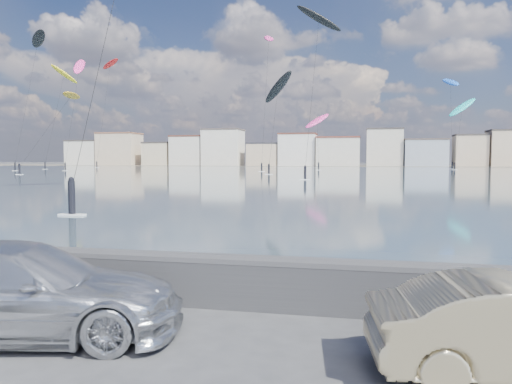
% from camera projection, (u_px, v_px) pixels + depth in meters
% --- Properties ---
extents(ground, '(700.00, 700.00, 0.00)m').
position_uv_depth(ground, '(132.00, 359.00, 7.30)').
color(ground, '#333335').
rests_on(ground, ground).
extents(bay_water, '(500.00, 177.00, 0.00)m').
position_uv_depth(bay_water, '(346.00, 173.00, 96.55)').
color(bay_water, '#3A5763').
rests_on(bay_water, ground).
extents(far_shore_strip, '(500.00, 60.00, 0.00)m').
position_uv_depth(far_shore_strip, '(355.00, 166.00, 202.40)').
color(far_shore_strip, '#4C473D').
rests_on(far_shore_strip, ground).
extents(seawall, '(400.00, 0.36, 1.08)m').
position_uv_depth(seawall, '(193.00, 277.00, 9.89)').
color(seawall, '#28282B').
rests_on(seawall, ground).
extents(far_buildings, '(240.79, 13.26, 14.60)m').
position_uv_depth(far_buildings, '(358.00, 150.00, 188.06)').
color(far_buildings, beige).
rests_on(far_buildings, ground).
extents(car_silver, '(5.68, 3.35, 1.54)m').
position_uv_depth(car_silver, '(19.00, 291.00, 8.15)').
color(car_silver, silver).
rests_on(car_silver, ground).
extents(kitesurfer_0, '(3.86, 15.25, 33.43)m').
position_uv_depth(kitesurfer_0, '(269.00, 41.00, 118.27)').
color(kitesurfer_0, '#E5338C').
rests_on(kitesurfer_0, ground).
extents(kitesurfer_1, '(5.13, 12.18, 27.02)m').
position_uv_depth(kitesurfer_1, '(451.00, 83.00, 142.96)').
color(kitesurfer_1, blue).
rests_on(kitesurfer_1, ground).
extents(kitesurfer_3, '(8.48, 17.84, 37.03)m').
position_uv_depth(kitesurfer_3, '(110.00, 66.00, 169.93)').
color(kitesurfer_3, red).
rests_on(kitesurfer_3, ground).
extents(kitesurfer_5, '(8.70, 14.67, 35.11)m').
position_uv_depth(kitesurfer_5, '(38.00, 40.00, 125.44)').
color(kitesurfer_5, black).
rests_on(kitesurfer_5, ground).
extents(kitesurfer_8, '(7.40, 12.09, 29.68)m').
position_uv_depth(kitesurfer_8, '(64.00, 76.00, 140.63)').
color(kitesurfer_8, yellow).
rests_on(kitesurfer_8, ground).
extents(kitesurfer_10, '(7.66, 19.14, 16.21)m').
position_uv_depth(kitesurfer_10, '(317.00, 122.00, 139.19)').
color(kitesurfer_10, '#E5338C').
rests_on(kitesurfer_10, ground).
extents(kitesurfer_11, '(4.64, 14.27, 29.28)m').
position_uv_depth(kitesurfer_11, '(79.00, 68.00, 126.47)').
color(kitesurfer_11, '#E5338C').
rests_on(kitesurfer_11, ground).
extents(kitesurfer_12, '(8.49, 11.23, 19.93)m').
position_uv_depth(kitesurfer_12, '(462.00, 108.00, 134.16)').
color(kitesurfer_12, '#19BFBF').
rests_on(kitesurfer_12, ground).
extents(kitesurfer_14, '(7.72, 13.40, 26.92)m').
position_uv_depth(kitesurfer_14, '(319.00, 21.00, 77.01)').
color(kitesurfer_14, black).
rests_on(kitesurfer_14, ground).
extents(kitesurfer_17, '(5.10, 18.25, 16.49)m').
position_uv_depth(kitesurfer_17, '(71.00, 97.00, 101.45)').
color(kitesurfer_17, '#BF8C19').
rests_on(kitesurfer_17, ground).
extents(kitesurfer_20, '(8.39, 15.91, 20.64)m').
position_uv_depth(kitesurfer_20, '(278.00, 88.00, 100.58)').
color(kitesurfer_20, black).
rests_on(kitesurfer_20, ground).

